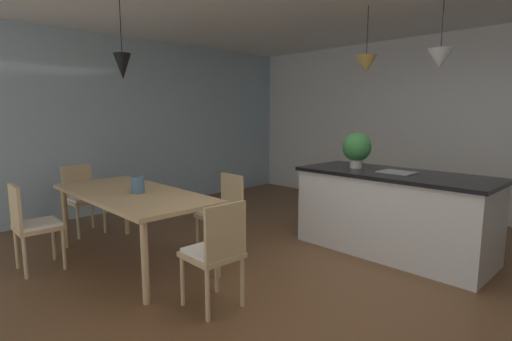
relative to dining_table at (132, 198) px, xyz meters
name	(u,v)px	position (x,y,z in m)	size (l,w,h in m)	color
ground_plane	(344,289)	(1.87, 1.06, -0.69)	(10.00, 8.40, 0.04)	brown
wall_back_kitchen	(476,126)	(1.87, 4.32, 0.68)	(10.00, 0.12, 2.70)	white
window_wall_left_glazing	(128,125)	(-2.19, 1.06, 0.68)	(0.06, 8.40, 2.70)	#9EB7C6
dining_table	(132,198)	(0.00, 0.00, 0.00)	(2.02, 0.90, 0.74)	tan
chair_near_left	(32,224)	(-0.45, -0.82, -0.20)	(0.41, 0.41, 0.87)	tan
chair_kitchen_end	(216,251)	(1.38, 0.00, -0.20)	(0.41, 0.41, 0.87)	tan
chair_window_end	(83,197)	(-1.38, 0.00, -0.20)	(0.43, 0.43, 0.87)	tan
chair_far_right	(223,211)	(0.46, 0.82, -0.20)	(0.42, 0.42, 0.87)	tan
kitchen_island	(393,212)	(1.74, 2.19, -0.21)	(2.06, 0.89, 0.91)	silver
pendant_over_table	(123,66)	(0.03, -0.05, 1.31)	(0.17, 0.17, 0.84)	black
pendant_over_island_main	(366,64)	(1.34, 2.19, 1.41)	(0.23, 0.23, 0.71)	black
pendant_over_island_aux	(440,58)	(2.14, 2.19, 1.39)	(0.24, 0.24, 0.73)	black
potted_plant_on_island	(357,148)	(1.26, 2.19, 0.46)	(0.33, 0.33, 0.41)	beige
vase_on_dining_table	(138,185)	(0.10, 0.02, 0.15)	(0.13, 0.13, 0.17)	slate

